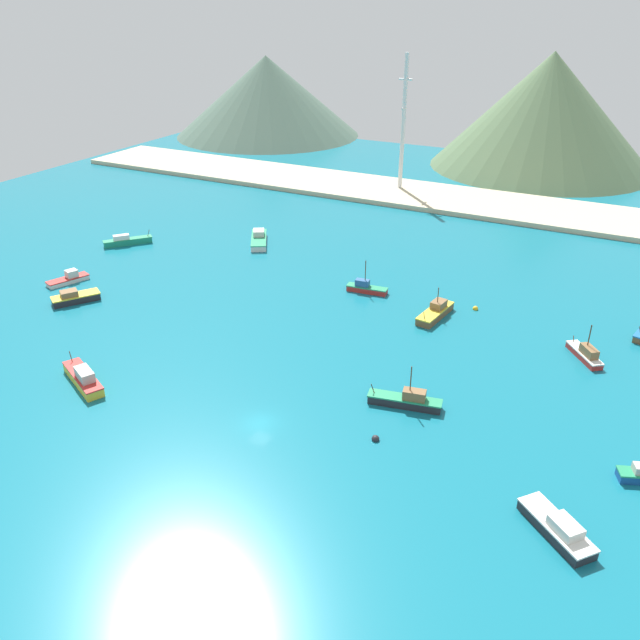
{
  "coord_description": "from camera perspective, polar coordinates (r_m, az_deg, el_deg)",
  "views": [
    {
      "loc": [
        38.08,
        -57.09,
        49.87
      ],
      "look_at": [
        -5.37,
        27.56,
        1.21
      ],
      "focal_mm": 36.2,
      "sensor_mm": 36.0,
      "label": 1
    }
  ],
  "objects": [
    {
      "name": "fishing_boat_0",
      "position": [
        132.71,
        -21.33,
        3.42
      ],
      "size": [
        4.94,
        8.16,
        2.29
      ],
      "color": "silver",
      "rests_on": "ground"
    },
    {
      "name": "fishing_boat_9",
      "position": [
        119.79,
        4.09,
        2.85
      ],
      "size": [
        7.78,
        2.66,
        6.24
      ],
      "color": "red",
      "rests_on": "ground"
    },
    {
      "name": "fishing_boat_10",
      "position": [
        148.93,
        -16.7,
        6.72
      ],
      "size": [
        8.18,
        9.2,
        2.76
      ],
      "color": "#198466",
      "rests_on": "ground"
    },
    {
      "name": "fishing_boat_5",
      "position": [
        105.62,
        22.42,
        -2.78
      ],
      "size": [
        6.2,
        7.3,
        5.83
      ],
      "color": "red",
      "rests_on": "ground"
    },
    {
      "name": "beach_strip",
      "position": [
        175.65,
        13.75,
        10.03
      ],
      "size": [
        247.0,
        24.24,
        1.2
      ],
      "primitive_type": "cube",
      "color": "#C6B793",
      "rests_on": "ground"
    },
    {
      "name": "hill_west",
      "position": [
        259.27,
        -4.71,
        19.13
      ],
      "size": [
        70.09,
        70.09,
        28.72
      ],
      "color": "#4C6656",
      "rests_on": "ground"
    },
    {
      "name": "fishing_boat_12",
      "position": [
        97.47,
        -20.18,
        -4.84
      ],
      "size": [
        10.47,
        6.81,
        3.06
      ],
      "color": "gold",
      "rests_on": "ground"
    },
    {
      "name": "fishing_boat_11",
      "position": [
        111.99,
        10.18,
        0.71
      ],
      "size": [
        4.0,
        9.89,
        5.33
      ],
      "color": "brown",
      "rests_on": "ground"
    },
    {
      "name": "buoy_1",
      "position": [
        81.83,
        4.92,
        -10.43
      ],
      "size": [
        0.99,
        0.99,
        0.99
      ],
      "color": "#232328",
      "rests_on": "ground"
    },
    {
      "name": "hill_central",
      "position": [
        217.83,
        19.37,
        17.01
      ],
      "size": [
        67.64,
        67.64,
        34.25
      ],
      "color": "#56704C",
      "rests_on": "ground"
    },
    {
      "name": "ground",
      "position": [
        107.46,
        3.14,
        -0.76
      ],
      "size": [
        260.0,
        280.0,
        0.5
      ],
      "color": "#146B7F"
    },
    {
      "name": "fishing_boat_8",
      "position": [
        87.9,
        7.64,
        -7.04
      ],
      "size": [
        10.18,
        3.96,
        6.24
      ],
      "color": "#232328",
      "rests_on": "ground"
    },
    {
      "name": "fishing_boat_6",
      "position": [
        144.33,
        -5.43,
        7.13
      ],
      "size": [
        8.51,
        11.27,
        2.63
      ],
      "color": "silver",
      "rests_on": "ground"
    },
    {
      "name": "buoy_0",
      "position": [
        116.34,
        13.57,
        0.98
      ],
      "size": [
        0.94,
        0.94,
        0.94
      ],
      "color": "gold",
      "rests_on": "ground"
    },
    {
      "name": "fishing_boat_2",
      "position": [
        73.43,
        20.28,
        -16.85
      ],
      "size": [
        8.82,
        8.13,
        2.45
      ],
      "color": "#232328",
      "rests_on": "ground"
    },
    {
      "name": "radio_tower",
      "position": [
        180.39,
        7.37,
        16.82
      ],
      "size": [
        3.6,
        2.88,
        36.02
      ],
      "color": "silver",
      "rests_on": "ground"
    },
    {
      "name": "fishing_boat_7",
      "position": [
        123.71,
        -20.85,
        1.88
      ],
      "size": [
        6.96,
        8.49,
        2.36
      ],
      "color": "#232328",
      "rests_on": "ground"
    }
  ]
}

